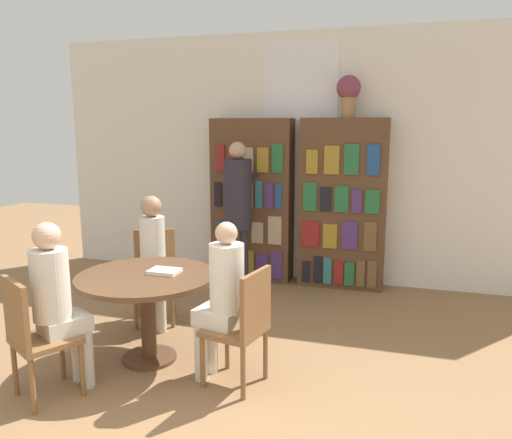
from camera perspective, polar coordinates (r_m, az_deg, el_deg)
wall_back at (r=6.17m, az=5.08°, el=6.97°), size 6.40×0.07×3.00m
bookshelf_left at (r=6.18m, az=-0.43°, el=2.19°), size 0.99×0.34×1.99m
bookshelf_right at (r=5.94m, az=9.87°, el=1.71°), size 0.99×0.34×1.99m
flower_vase at (r=5.89m, az=10.52°, el=14.14°), size 0.27×0.27×0.47m
reading_table at (r=4.14m, az=-12.36°, el=-7.92°), size 1.11×1.11×0.72m
chair_near_camera at (r=3.82m, az=-24.07°, el=-11.75°), size 0.54×0.54×0.89m
chair_left_side at (r=5.02m, az=-11.49°, el=-5.76°), size 0.53×0.53×0.89m
chair_far_side at (r=3.68m, az=-1.44°, el=-11.65°), size 0.47×0.47×0.89m
seated_reader_left at (r=4.79m, az=-11.73°, el=-3.91°), size 0.35×0.39×1.26m
seated_reader_right at (r=3.70m, az=-3.93°, el=-8.38°), size 0.39×0.31×1.22m
seated_reader_back at (r=3.81m, az=-21.74°, el=-8.21°), size 0.38×0.41×1.25m
librarian_standing at (r=5.70m, az=-2.06°, el=2.23°), size 0.32×0.59×1.72m
open_book_on_table at (r=4.11m, az=-10.42°, el=-5.84°), size 0.24×0.18×0.03m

